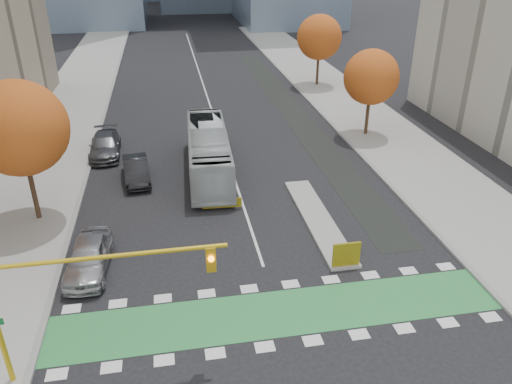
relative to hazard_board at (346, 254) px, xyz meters
name	(u,v)px	position (x,y,z in m)	size (l,w,h in m)	color
ground	(287,337)	(-4.00, -4.20, -0.80)	(300.00, 300.00, 0.00)	black
sidewalk_west	(40,166)	(-17.50, 15.80, -0.73)	(7.00, 120.00, 0.15)	gray
sidewalk_east	(392,141)	(9.50, 15.80, -0.73)	(7.00, 120.00, 0.15)	gray
curb_west	(91,162)	(-14.00, 15.80, -0.73)	(0.30, 120.00, 0.16)	gray
curb_east	(351,144)	(6.00, 15.80, -0.73)	(0.30, 120.00, 0.16)	gray
bike_crossing	(279,313)	(-4.00, -2.70, -0.79)	(20.00, 3.00, 0.01)	#2A823E
centre_line	(204,86)	(-4.00, 35.80, -0.80)	(0.15, 70.00, 0.01)	silver
bike_lane_paint	(290,109)	(3.50, 25.80, -0.80)	(2.50, 50.00, 0.01)	black
median_island	(318,219)	(0.00, 4.80, -0.72)	(1.60, 10.00, 0.16)	gray
hazard_board	(346,254)	(0.00, 0.00, 0.00)	(1.40, 0.12, 1.30)	yellow
tree_west	(19,128)	(-16.00, 7.80, 4.82)	(5.20, 5.20, 8.22)	#332114
tree_east_near	(371,77)	(8.00, 17.80, 4.06)	(4.40, 4.40, 7.08)	#332114
tree_east_far	(319,37)	(8.50, 33.80, 4.44)	(4.80, 4.80, 7.65)	#332114
traffic_signal_west	(68,287)	(-11.93, -4.71, 3.23)	(8.53, 0.56, 5.20)	#BF9914
bus	(208,152)	(-5.58, 12.58, 0.80)	(2.69, 11.49, 3.20)	#B6BCBE
parked_car_a	(88,257)	(-12.47, 2.00, 0.02)	(1.93, 4.80, 1.64)	#9D9DA2
parked_car_b	(136,170)	(-10.53, 12.19, -0.04)	(1.61, 4.62, 1.52)	black
parked_car_c	(105,145)	(-13.00, 17.19, -0.02)	(2.18, 5.36, 1.55)	#49494E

